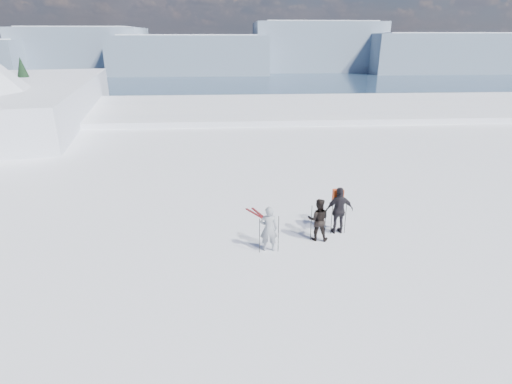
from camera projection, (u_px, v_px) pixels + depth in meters
The scene contains 8 objects.
lake_basin at pixel (259, 172), 42.34m from camera, with size 820.00×820.00×71.62m.
far_mountain_range at pixel (256, 50), 439.27m from camera, with size 770.00×110.00×53.00m.
skier_grey at pixel (269, 229), 13.51m from camera, with size 0.60×0.39×1.64m, color gray.
skier_dark at pixel (318, 220), 14.26m from camera, with size 0.77×0.60×1.58m, color black.
skier_pack at pixel (339, 210), 14.72m from camera, with size 1.06×0.44×1.81m, color black.
backpack at pixel (339, 179), 14.54m from camera, with size 0.39×0.22×0.50m, color #F44816.
ski_poles at pixel (309, 225), 14.14m from camera, with size 3.32×1.23×1.36m.
skis_loose at pixel (260, 215), 16.45m from camera, with size 0.99×1.60×0.03m.
Camera 1 is at (-3.14, -10.10, 6.89)m, focal length 28.00 mm.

